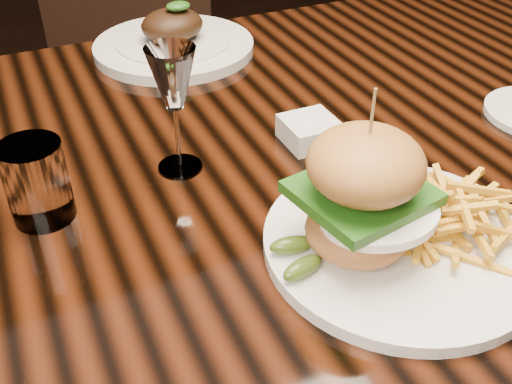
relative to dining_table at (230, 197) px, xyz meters
name	(u,v)px	position (x,y,z in m)	size (l,w,h in m)	color
dining_table	(230,197)	(0.00, 0.00, 0.00)	(1.60, 0.90, 0.75)	black
burger_plate	(396,214)	(0.08, -0.25, 0.13)	(0.29, 0.29, 0.20)	silver
ramekin	(310,131)	(0.11, -0.02, 0.09)	(0.07, 0.07, 0.03)	silver
wine_glass	(173,83)	(-0.07, -0.01, 0.19)	(0.06, 0.06, 0.16)	white
water_tumbler	(37,182)	(-0.24, -0.04, 0.12)	(0.07, 0.07, 0.09)	white
far_dish	(174,42)	(0.04, 0.34, 0.09)	(0.28, 0.28, 0.09)	silver
chair_far	(124,50)	(0.06, 0.88, -0.13)	(0.60, 0.61, 0.95)	black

